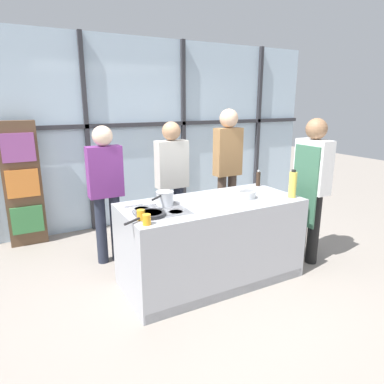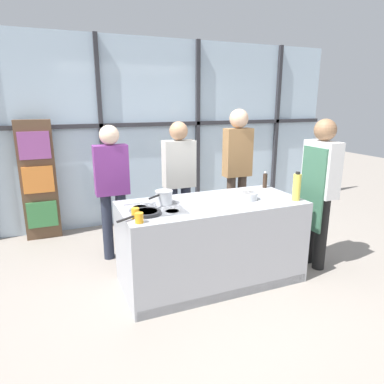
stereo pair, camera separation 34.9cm
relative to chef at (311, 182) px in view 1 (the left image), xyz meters
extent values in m
plane|color=gray|center=(-1.27, 0.13, -0.98)|extent=(18.00, 18.00, 0.00)
cube|color=silver|center=(-1.27, 2.33, 0.42)|extent=(6.40, 0.04, 2.80)
cube|color=#2D2D33|center=(-1.27, 2.28, 0.56)|extent=(6.40, 0.06, 0.06)
cube|color=#2D2D33|center=(-2.04, 2.28, 0.42)|extent=(0.06, 0.06, 2.80)
cube|color=#2D2D33|center=(-0.50, 2.28, 0.42)|extent=(0.06, 0.06, 2.80)
cube|color=#2D2D33|center=(1.03, 2.28, 0.42)|extent=(0.06, 0.06, 2.80)
cube|color=brown|center=(-2.94, 2.15, -0.15)|extent=(0.46, 0.16, 1.65)
cube|color=#3D8447|center=(-2.94, 2.06, -0.61)|extent=(0.39, 0.03, 0.36)
cube|color=orange|center=(-2.94, 2.06, -0.12)|extent=(0.39, 0.03, 0.36)
cube|color=#994C93|center=(-2.94, 2.06, 0.34)|extent=(0.39, 0.03, 0.36)
cube|color=#A8AAB2|center=(-1.27, 0.13, -0.53)|extent=(1.88, 0.85, 0.89)
cube|color=black|center=(-1.87, 0.13, -0.10)|extent=(0.52, 0.52, 0.01)
cube|color=black|center=(-1.27, -0.28, -0.93)|extent=(1.84, 0.03, 0.10)
cylinder|color=#38383D|center=(-1.99, 0.01, -0.09)|extent=(0.13, 0.13, 0.01)
cylinder|color=#38383D|center=(-1.74, 0.01, -0.09)|extent=(0.13, 0.13, 0.01)
cylinder|color=#38383D|center=(-1.99, 0.26, -0.09)|extent=(0.13, 0.13, 0.01)
cylinder|color=#38383D|center=(-1.74, 0.26, -0.09)|extent=(0.13, 0.13, 0.01)
cylinder|color=black|center=(0.01, -0.10, -0.55)|extent=(0.14, 0.14, 0.85)
cylinder|color=black|center=(0.01, 0.10, -0.55)|extent=(0.14, 0.14, 0.85)
cube|color=white|center=(0.01, 0.00, 0.18)|extent=(0.19, 0.42, 0.61)
sphere|color=#8C6647|center=(0.01, 0.00, 0.61)|extent=(0.24, 0.24, 0.24)
cube|color=#38664C|center=(-0.10, 0.00, -0.04)|extent=(0.02, 0.36, 0.94)
cylinder|color=#232838|center=(-2.03, 1.10, -0.57)|extent=(0.12, 0.12, 0.81)
cylinder|color=#232838|center=(-2.20, 1.10, -0.57)|extent=(0.12, 0.12, 0.81)
cube|color=#7A3384|center=(-2.11, 1.10, 0.13)|extent=(0.39, 0.18, 0.59)
sphere|color=beige|center=(-2.11, 1.10, 0.54)|extent=(0.23, 0.23, 0.23)
cylinder|color=#232838|center=(-1.18, 1.10, -0.56)|extent=(0.13, 0.13, 0.82)
cylinder|color=#232838|center=(-1.36, 1.10, -0.56)|extent=(0.13, 0.13, 0.82)
cube|color=beige|center=(-1.27, 1.10, 0.14)|extent=(0.40, 0.18, 0.59)
sphere|color=tan|center=(-1.27, 1.10, 0.56)|extent=(0.23, 0.23, 0.23)
cylinder|color=#47382D|center=(-0.34, 1.10, -0.53)|extent=(0.12, 0.12, 0.89)
cylinder|color=#47382D|center=(-0.51, 1.10, -0.53)|extent=(0.12, 0.12, 0.89)
cube|color=#A37547|center=(-0.43, 1.10, 0.24)|extent=(0.38, 0.17, 0.64)
sphere|color=#D8AD8C|center=(-0.43, 1.10, 0.69)|extent=(0.25, 0.25, 0.25)
cylinder|color=#232326|center=(-1.99, 0.01, -0.07)|extent=(0.26, 0.26, 0.03)
cylinder|color=#B26B2D|center=(-1.99, 0.01, -0.06)|extent=(0.21, 0.21, 0.01)
cylinder|color=#232326|center=(-2.20, -0.11, -0.07)|extent=(0.19, 0.12, 0.02)
cylinder|color=silver|center=(-1.74, 0.26, -0.02)|extent=(0.17, 0.17, 0.14)
cylinder|color=silver|center=(-1.74, 0.26, 0.04)|extent=(0.18, 0.18, 0.01)
cylinder|color=black|center=(-1.87, 0.16, 0.02)|extent=(0.13, 0.11, 0.02)
cylinder|color=white|center=(-0.85, 0.28, -0.08)|extent=(0.25, 0.25, 0.01)
cylinder|color=silver|center=(-0.88, 0.08, -0.05)|extent=(0.21, 0.21, 0.08)
cylinder|color=#4C4C51|center=(-0.88, 0.08, -0.02)|extent=(0.17, 0.17, 0.01)
cylinder|color=#E0CC4C|center=(-0.43, -0.14, 0.05)|extent=(0.08, 0.08, 0.28)
cylinder|color=black|center=(-0.43, -0.14, 0.20)|extent=(0.04, 0.04, 0.02)
cylinder|color=#332319|center=(-0.42, 0.44, -0.01)|extent=(0.05, 0.05, 0.17)
sphere|color=#B2B2B7|center=(-0.42, 0.44, 0.09)|extent=(0.03, 0.03, 0.03)
cylinder|color=orange|center=(-2.11, -0.19, -0.04)|extent=(0.07, 0.07, 0.09)
cylinder|color=orange|center=(-2.11, -0.05, -0.04)|extent=(0.07, 0.07, 0.09)
camera|label=1|loc=(-3.05, -2.74, 0.91)|focal=32.00mm
camera|label=2|loc=(-2.74, -2.89, 0.91)|focal=32.00mm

